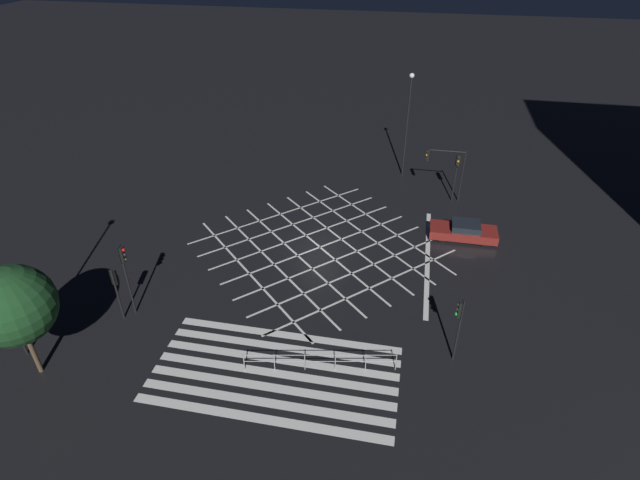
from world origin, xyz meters
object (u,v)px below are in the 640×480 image
at_px(traffic_light_ne_cross, 457,168).
at_px(waiting_car, 464,231).
at_px(traffic_light_ne_main, 444,163).
at_px(traffic_light_sw_main, 125,267).
at_px(street_tree_near, 13,306).
at_px(street_lamp_east, 408,114).
at_px(traffic_light_se_main, 459,319).
at_px(traffic_light_sw_cross, 116,284).

height_order(traffic_light_ne_cross, waiting_car, traffic_light_ne_cross).
height_order(traffic_light_ne_main, traffic_light_sw_main, traffic_light_sw_main).
height_order(traffic_light_ne_main, street_tree_near, street_tree_near).
relative_size(traffic_light_ne_main, street_lamp_east, 0.49).
xyz_separation_m(traffic_light_sw_main, waiting_car, (18.58, 11.61, -2.64)).
bearing_deg(street_tree_near, traffic_light_ne_main, 48.69).
distance_m(street_tree_near, waiting_car, 27.07).
xyz_separation_m(traffic_light_se_main, street_tree_near, (-20.07, -4.79, 1.52)).
distance_m(traffic_light_ne_cross, traffic_light_sw_main, 24.74).
bearing_deg(traffic_light_sw_main, street_lamp_east, 56.70).
height_order(traffic_light_ne_cross, street_tree_near, street_tree_near).
relative_size(traffic_light_ne_cross, traffic_light_sw_main, 0.88).
bearing_deg(traffic_light_se_main, traffic_light_sw_cross, 0.98).
distance_m(traffic_light_sw_cross, traffic_light_se_main, 18.05).
height_order(street_lamp_east, waiting_car, street_lamp_east).
relative_size(traffic_light_sw_main, traffic_light_se_main, 1.19).
relative_size(traffic_light_ne_cross, waiting_car, 0.86).
bearing_deg(street_tree_near, traffic_light_sw_cross, 65.59).
height_order(traffic_light_ne_main, traffic_light_sw_cross, traffic_light_ne_main).
bearing_deg(street_tree_near, waiting_car, 38.10).
xyz_separation_m(traffic_light_ne_cross, traffic_light_se_main, (-0.42, -17.15, -0.12)).
xyz_separation_m(street_lamp_east, waiting_car, (4.75, -9.45, -4.83)).
distance_m(traffic_light_sw_cross, traffic_light_sw_main, 1.10).
height_order(traffic_light_ne_cross, street_lamp_east, street_lamp_east).
xyz_separation_m(traffic_light_ne_main, street_lamp_east, (-3.11, 3.84, 2.28)).
bearing_deg(traffic_light_sw_main, traffic_light_ne_main, 45.47).
height_order(traffic_light_ne_main, traffic_light_ne_cross, traffic_light_ne_main).
xyz_separation_m(traffic_light_ne_main, street_tree_near, (-19.48, -22.16, 1.09)).
distance_m(traffic_light_ne_cross, street_lamp_east, 6.33).
distance_m(traffic_light_ne_main, waiting_car, 6.38).
bearing_deg(waiting_car, street_lamp_east, -63.32).
distance_m(traffic_light_ne_cross, street_tree_near, 30.06).
xyz_separation_m(traffic_light_sw_cross, street_lamp_east, (14.33, 21.52, 3.06)).
bearing_deg(traffic_light_ne_main, traffic_light_sw_main, 45.47).
bearing_deg(street_lamp_east, traffic_light_ne_cross, -44.47).
bearing_deg(waiting_car, traffic_light_sw_cross, 32.32).
bearing_deg(waiting_car, traffic_light_ne_cross, -83.44).
bearing_deg(traffic_light_sw_main, street_tree_near, -117.14).
bearing_deg(street_lamp_east, traffic_light_sw_main, -123.30).
bearing_deg(street_lamp_east, traffic_light_se_main, -80.08).
bearing_deg(traffic_light_sw_main, waiting_car, 32.00).
bearing_deg(street_tree_near, traffic_light_ne_cross, 46.97).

